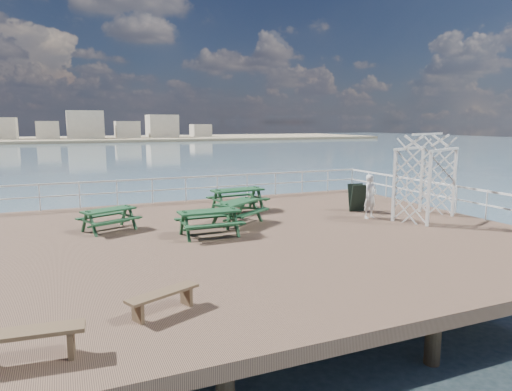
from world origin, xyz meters
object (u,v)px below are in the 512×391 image
(picnic_table_b, at_px, (238,195))
(picnic_table_c, at_px, (237,208))
(picnic_table_d, at_px, (209,217))
(trellis_arbor, at_px, (425,181))
(flat_bench_near, at_px, (24,339))
(flat_bench_far, at_px, (163,297))
(person, at_px, (370,196))
(picnic_table_a, at_px, (109,215))

(picnic_table_b, xyz_separation_m, picnic_table_c, (-0.86, -2.22, -0.05))
(picnic_table_d, xyz_separation_m, trellis_arbor, (7.95, -0.62, 0.80))
(picnic_table_d, height_order, flat_bench_near, picnic_table_d)
(flat_bench_far, bearing_deg, flat_bench_near, 179.09)
(flat_bench_far, relative_size, person, 0.90)
(flat_bench_near, bearing_deg, picnic_table_c, 55.65)
(trellis_arbor, bearing_deg, person, 131.12)
(picnic_table_a, relative_size, person, 1.27)
(trellis_arbor, xyz_separation_m, person, (-1.76, 0.83, -0.57))
(flat_bench_near, height_order, flat_bench_far, flat_bench_near)
(flat_bench_near, xyz_separation_m, trellis_arbor, (12.69, 5.54, 1.01))
(picnic_table_a, relative_size, flat_bench_near, 1.19)
(picnic_table_a, relative_size, trellis_arbor, 0.66)
(picnic_table_b, relative_size, picnic_table_c, 0.92)
(flat_bench_far, bearing_deg, picnic_table_c, 35.01)
(picnic_table_c, distance_m, picnic_table_d, 1.83)
(picnic_table_d, relative_size, person, 1.16)
(picnic_table_c, bearing_deg, trellis_arbor, -51.83)
(trellis_arbor, bearing_deg, flat_bench_far, -179.91)
(flat_bench_near, height_order, trellis_arbor, trellis_arbor)
(picnic_table_a, relative_size, picnic_table_d, 1.10)
(picnic_table_b, relative_size, person, 1.36)
(picnic_table_b, bearing_deg, trellis_arbor, -41.04)
(picnic_table_d, bearing_deg, flat_bench_far, -115.81)
(picnic_table_d, height_order, flat_bench_far, picnic_table_d)
(picnic_table_a, xyz_separation_m, picnic_table_d, (2.78, -1.93, 0.06))
(flat_bench_near, bearing_deg, picnic_table_a, 81.75)
(person, bearing_deg, picnic_table_b, 127.46)
(picnic_table_c, xyz_separation_m, picnic_table_d, (-1.38, -1.20, -0.00))
(picnic_table_c, xyz_separation_m, person, (4.81, -0.99, 0.22))
(picnic_table_c, bearing_deg, picnic_table_a, 133.76)
(picnic_table_a, relative_size, picnic_table_b, 0.93)
(person, bearing_deg, flat_bench_near, -163.21)
(picnic_table_d, xyz_separation_m, person, (6.19, 0.21, 0.23))
(picnic_table_b, bearing_deg, flat_bench_far, -124.60)
(picnic_table_b, distance_m, trellis_arbor, 7.03)
(picnic_table_a, height_order, flat_bench_near, picnic_table_a)
(picnic_table_a, bearing_deg, picnic_table_d, -57.48)
(picnic_table_b, distance_m, person, 5.09)
(picnic_table_a, distance_m, picnic_table_c, 4.22)
(picnic_table_d, distance_m, trellis_arbor, 8.01)
(picnic_table_c, xyz_separation_m, flat_bench_far, (-3.90, -6.43, -0.27))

